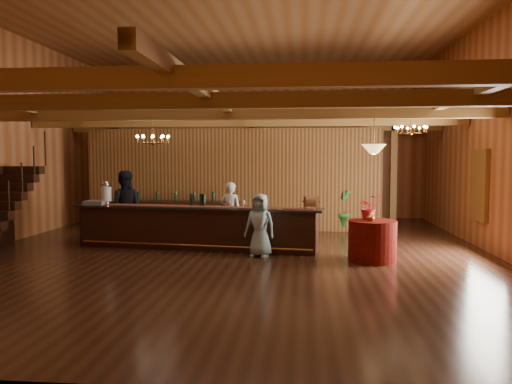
# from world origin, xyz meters

# --- Properties ---
(floor) EXTENTS (14.00, 14.00, 0.00)m
(floor) POSITION_xyz_m (0.00, 0.00, 0.00)
(floor) COLOR #3E2316
(floor) RESTS_ON ground
(ceiling) EXTENTS (14.00, 14.00, 0.00)m
(ceiling) POSITION_xyz_m (0.00, 0.00, 5.50)
(ceiling) COLOR brown
(ceiling) RESTS_ON wall_back
(wall_back) EXTENTS (12.00, 0.10, 5.50)m
(wall_back) POSITION_xyz_m (0.00, 7.00, 2.75)
(wall_back) COLOR #B87745
(wall_back) RESTS_ON floor
(wall_front) EXTENTS (12.00, 0.10, 5.50)m
(wall_front) POSITION_xyz_m (0.00, -7.00, 2.75)
(wall_front) COLOR #B87745
(wall_front) RESTS_ON floor
(wall_right) EXTENTS (0.10, 14.00, 5.50)m
(wall_right) POSITION_xyz_m (6.00, 0.00, 2.75)
(wall_right) COLOR #B87745
(wall_right) RESTS_ON floor
(beam_grid) EXTENTS (11.90, 13.90, 0.39)m
(beam_grid) POSITION_xyz_m (0.00, 0.51, 3.24)
(beam_grid) COLOR #966327
(beam_grid) RESTS_ON wall_left
(support_posts) EXTENTS (9.20, 10.20, 3.20)m
(support_posts) POSITION_xyz_m (0.00, -0.50, 1.60)
(support_posts) COLOR #966327
(support_posts) RESTS_ON floor
(partition_wall) EXTENTS (9.00, 0.18, 3.10)m
(partition_wall) POSITION_xyz_m (-0.50, 3.50, 1.55)
(partition_wall) COLOR brown
(partition_wall) RESTS_ON floor
(window_right_back) EXTENTS (0.12, 1.05, 1.75)m
(window_right_back) POSITION_xyz_m (5.95, 1.00, 1.55)
(window_right_back) COLOR white
(window_right_back) RESTS_ON wall_right
(backroom_boxes) EXTENTS (4.10, 0.60, 1.10)m
(backroom_boxes) POSITION_xyz_m (-0.29, 5.50, 0.53)
(backroom_boxes) COLOR black
(backroom_boxes) RESTS_ON floor
(tasting_bar) EXTENTS (6.24, 1.54, 1.04)m
(tasting_bar) POSITION_xyz_m (-0.94, 0.27, 0.52)
(tasting_bar) COLOR black
(tasting_bar) RESTS_ON floor
(beverage_dispenser) EXTENTS (0.26, 0.26, 0.60)m
(beverage_dispenser) POSITION_xyz_m (-3.32, 0.62, 1.32)
(beverage_dispenser) COLOR silver
(beverage_dispenser) RESTS_ON tasting_bar
(glass_rack_tray) EXTENTS (0.50, 0.50, 0.10)m
(glass_rack_tray) POSITION_xyz_m (-3.56, 0.55, 1.08)
(glass_rack_tray) COLOR gray
(glass_rack_tray) RESTS_ON tasting_bar
(raffle_drum) EXTENTS (0.34, 0.24, 0.30)m
(raffle_drum) POSITION_xyz_m (1.84, -0.13, 1.21)
(raffle_drum) COLOR brown
(raffle_drum) RESTS_ON tasting_bar
(bar_bottle_0) EXTENTS (0.07, 0.07, 0.30)m
(bar_bottle_0) POSITION_xyz_m (-1.07, 0.41, 1.18)
(bar_bottle_0) COLOR black
(bar_bottle_0) RESTS_ON tasting_bar
(bar_bottle_1) EXTENTS (0.07, 0.07, 0.30)m
(bar_bottle_1) POSITION_xyz_m (-0.82, 0.38, 1.18)
(bar_bottle_1) COLOR black
(bar_bottle_1) RESTS_ON tasting_bar
(bar_bottle_2) EXTENTS (0.07, 0.07, 0.30)m
(bar_bottle_2) POSITION_xyz_m (-0.75, 0.37, 1.18)
(bar_bottle_2) COLOR black
(bar_bottle_2) RESTS_ON tasting_bar
(backbar_shelf) EXTENTS (3.28, 0.62, 0.92)m
(backbar_shelf) POSITION_xyz_m (-1.85, 2.98, 0.46)
(backbar_shelf) COLOR black
(backbar_shelf) RESTS_ON floor
(round_table) EXTENTS (1.02, 1.02, 0.88)m
(round_table) POSITION_xyz_m (3.14, -0.84, 0.44)
(round_table) COLOR maroon
(round_table) RESTS_ON floor
(chandelier_left) EXTENTS (0.80, 0.80, 0.69)m
(chandelier_left) POSITION_xyz_m (-1.95, 0.19, 2.67)
(chandelier_left) COLOR #AA662A
(chandelier_left) RESTS_ON beam_grid
(chandelier_right) EXTENTS (0.80, 0.80, 0.44)m
(chandelier_right) POSITION_xyz_m (4.33, 1.24, 2.92)
(chandelier_right) COLOR #AA662A
(chandelier_right) RESTS_ON beam_grid
(pendant_lamp) EXTENTS (0.52, 0.52, 0.90)m
(pendant_lamp) POSITION_xyz_m (3.14, -0.84, 2.40)
(pendant_lamp) COLOR #AA662A
(pendant_lamp) RESTS_ON beam_grid
(bartender) EXTENTS (0.66, 0.52, 1.60)m
(bartender) POSITION_xyz_m (-0.19, 1.08, 0.80)
(bartender) COLOR silver
(bartender) RESTS_ON floor
(staff_second) EXTENTS (1.05, 0.89, 1.88)m
(staff_second) POSITION_xyz_m (-3.01, 1.03, 0.94)
(staff_second) COLOR black
(staff_second) RESTS_ON floor
(guest) EXTENTS (0.79, 0.62, 1.42)m
(guest) POSITION_xyz_m (0.70, -0.56, 0.71)
(guest) COLOR #97C3CC
(guest) RESTS_ON floor
(floor_plant) EXTENTS (0.73, 0.61, 1.25)m
(floor_plant) POSITION_xyz_m (2.95, 3.60, 0.62)
(floor_plant) COLOR #2E782D
(floor_plant) RESTS_ON floor
(table_flowers) EXTENTS (0.60, 0.56, 0.53)m
(table_flowers) POSITION_xyz_m (3.08, -0.70, 1.15)
(table_flowers) COLOR red
(table_flowers) RESTS_ON round_table
(table_vase) EXTENTS (0.15, 0.15, 0.28)m
(table_vase) POSITION_xyz_m (3.08, -0.98, 1.02)
(table_vase) COLOR #AA662A
(table_vase) RESTS_ON round_table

